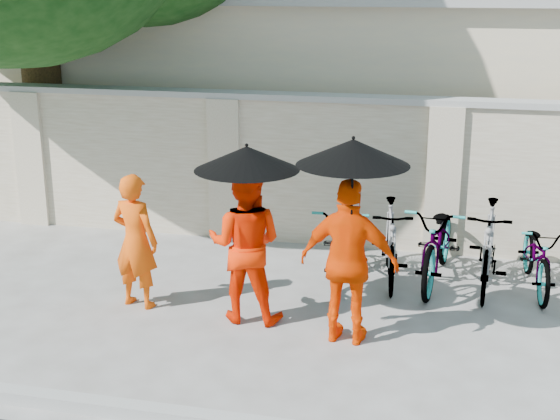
# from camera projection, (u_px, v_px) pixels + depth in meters

# --- Properties ---
(ground) EXTENTS (80.00, 80.00, 0.00)m
(ground) POSITION_uv_depth(u_px,v_px,m) (232.00, 336.00, 8.10)
(ground) COLOR #A3A2A0
(kerb) EXTENTS (40.00, 0.16, 0.12)m
(kerb) POSITION_uv_depth(u_px,v_px,m) (174.00, 416.00, 6.50)
(kerb) COLOR #9B9C99
(kerb) RESTS_ON ground
(compound_wall) EXTENTS (20.00, 0.30, 2.00)m
(compound_wall) POSITION_uv_depth(u_px,v_px,m) (369.00, 175.00, 10.59)
(compound_wall) COLOR beige
(compound_wall) RESTS_ON ground
(building_behind) EXTENTS (14.00, 6.00, 3.20)m
(building_behind) POSITION_uv_depth(u_px,v_px,m) (453.00, 95.00, 13.74)
(building_behind) COLOR beige
(building_behind) RESTS_ON ground
(monk_left) EXTENTS (0.63, 0.48, 1.54)m
(monk_left) POSITION_uv_depth(u_px,v_px,m) (135.00, 241.00, 8.65)
(monk_left) COLOR #F45008
(monk_left) RESTS_ON ground
(monk_center) EXTENTS (0.84, 0.66, 1.70)m
(monk_center) POSITION_uv_depth(u_px,v_px,m) (245.00, 244.00, 8.28)
(monk_center) COLOR #FF2700
(monk_center) RESTS_ON ground
(parasol_center) EXTENTS (1.09, 1.09, 0.97)m
(parasol_center) POSITION_uv_depth(u_px,v_px,m) (247.00, 158.00, 7.93)
(parasol_center) COLOR black
(parasol_center) RESTS_ON ground
(monk_right) EXTENTS (1.03, 0.51, 1.70)m
(monk_right) POSITION_uv_depth(u_px,v_px,m) (349.00, 262.00, 7.75)
(monk_right) COLOR #FD4300
(monk_right) RESTS_ON ground
(parasol_right) EXTENTS (1.09, 1.09, 1.15)m
(parasol_right) POSITION_uv_depth(u_px,v_px,m) (353.00, 152.00, 7.35)
(parasol_right) COLOR black
(parasol_right) RESTS_ON ground
(bike_0) EXTENTS (0.80, 1.94, 1.00)m
(bike_0) POSITION_uv_depth(u_px,v_px,m) (343.00, 240.00, 9.54)
(bike_0) COLOR #9C9C9C
(bike_0) RESTS_ON ground
(bike_1) EXTENTS (0.68, 1.70, 0.99)m
(bike_1) POSITION_uv_depth(u_px,v_px,m) (390.00, 243.00, 9.43)
(bike_1) COLOR #9C9C9C
(bike_1) RESTS_ON ground
(bike_2) EXTENTS (0.89, 2.02, 1.03)m
(bike_2) POSITION_uv_depth(u_px,v_px,m) (439.00, 242.00, 9.41)
(bike_2) COLOR #9C9C9C
(bike_2) RESTS_ON ground
(bike_3) EXTENTS (0.62, 1.77, 1.05)m
(bike_3) POSITION_uv_depth(u_px,v_px,m) (488.00, 248.00, 9.18)
(bike_3) COLOR #9C9C9C
(bike_3) RESTS_ON ground
(bike_4) EXTENTS (0.71, 1.67, 0.85)m
(bike_4) POSITION_uv_depth(u_px,v_px,m) (538.00, 256.00, 9.19)
(bike_4) COLOR #9C9C9C
(bike_4) RESTS_ON ground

